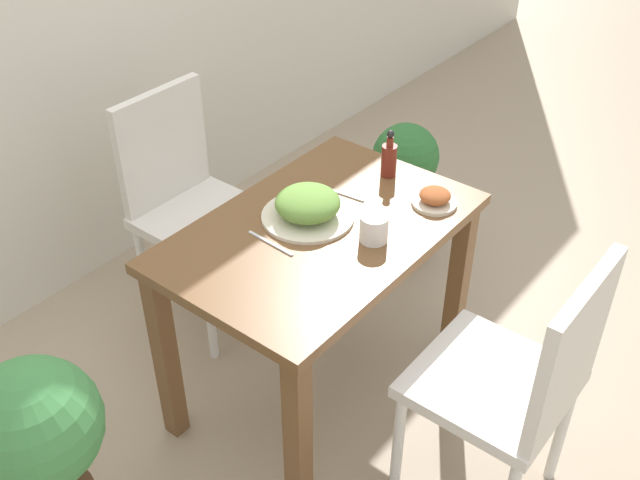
# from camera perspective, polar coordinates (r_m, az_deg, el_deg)

# --- Properties ---
(ground_plane) EXTENTS (16.00, 16.00, 0.00)m
(ground_plane) POSITION_cam_1_polar(r_m,az_deg,el_deg) (2.77, -0.00, -11.32)
(ground_plane) COLOR tan
(dining_table) EXTENTS (0.99, 0.65, 0.72)m
(dining_table) POSITION_cam_1_polar(r_m,az_deg,el_deg) (2.37, -0.00, -1.50)
(dining_table) COLOR brown
(dining_table) RESTS_ON ground_plane
(chair_near) EXTENTS (0.42, 0.42, 0.92)m
(chair_near) POSITION_cam_1_polar(r_m,az_deg,el_deg) (2.15, 15.01, -10.20)
(chair_near) COLOR silver
(chair_near) RESTS_ON ground_plane
(chair_far) EXTENTS (0.42, 0.42, 0.92)m
(chair_far) POSITION_cam_1_polar(r_m,az_deg,el_deg) (2.84, -10.01, 3.27)
(chair_far) COLOR silver
(chair_far) RESTS_ON ground_plane
(food_plate) EXTENTS (0.29, 0.29, 0.10)m
(food_plate) POSITION_cam_1_polar(r_m,az_deg,el_deg) (2.31, -0.94, 2.62)
(food_plate) COLOR beige
(food_plate) RESTS_ON dining_table
(side_plate) EXTENTS (0.14, 0.14, 0.06)m
(side_plate) POSITION_cam_1_polar(r_m,az_deg,el_deg) (2.41, 8.74, 3.17)
(side_plate) COLOR beige
(side_plate) RESTS_ON dining_table
(drink_cup) EXTENTS (0.08, 0.08, 0.08)m
(drink_cup) POSITION_cam_1_polar(r_m,az_deg,el_deg) (2.22, 4.13, 0.90)
(drink_cup) COLOR white
(drink_cup) RESTS_ON dining_table
(sauce_bottle) EXTENTS (0.05, 0.05, 0.17)m
(sauce_bottle) POSITION_cam_1_polar(r_m,az_deg,el_deg) (2.53, 5.28, 6.21)
(sauce_bottle) COLOR maroon
(sauce_bottle) RESTS_ON dining_table
(fork_utensil) EXTENTS (0.02, 0.18, 0.00)m
(fork_utensil) POSITION_cam_1_polar(r_m,az_deg,el_deg) (2.22, -3.79, -0.25)
(fork_utensil) COLOR silver
(fork_utensil) RESTS_ON dining_table
(spoon_utensil) EXTENTS (0.03, 0.17, 0.00)m
(spoon_utensil) POSITION_cam_1_polar(r_m,az_deg,el_deg) (2.45, 1.67, 3.56)
(spoon_utensil) COLOR silver
(spoon_utensil) RESTS_ON dining_table
(potted_plant_left) EXTENTS (0.35, 0.35, 0.74)m
(potted_plant_left) POSITION_cam_1_polar(r_m,az_deg,el_deg) (2.12, -20.50, -14.58)
(potted_plant_left) COLOR #51331E
(potted_plant_left) RESTS_ON ground_plane
(potted_plant_right) EXTENTS (0.28, 0.28, 0.63)m
(potted_plant_right) POSITION_cam_1_polar(r_m,az_deg,el_deg) (3.24, 6.35, 3.91)
(potted_plant_right) COLOR #51331E
(potted_plant_right) RESTS_ON ground_plane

